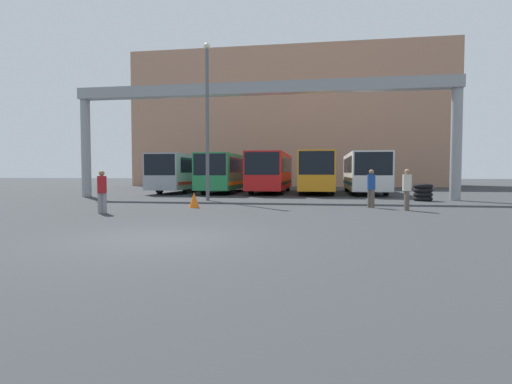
{
  "coord_description": "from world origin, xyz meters",
  "views": [
    {
      "loc": [
        3.82,
        -9.07,
        1.59
      ],
      "look_at": [
        -0.39,
        17.2,
        0.3
      ],
      "focal_mm": 28.0,
      "sensor_mm": 36.0,
      "label": 1
    }
  ],
  "objects_px": {
    "bus_slot_1": "(227,171)",
    "pedestrian_mid_left": "(102,191)",
    "bus_slot_4": "(365,171)",
    "pedestrian_near_center": "(407,189)",
    "bus_slot_0": "(187,171)",
    "lamp_post": "(207,116)",
    "bus_slot_2": "(271,170)",
    "pedestrian_near_left": "(371,187)",
    "bus_slot_3": "(317,170)",
    "tire_stack": "(423,192)",
    "traffic_cone": "(194,200)"
  },
  "relations": [
    {
      "from": "bus_slot_1",
      "to": "pedestrian_mid_left",
      "type": "bearing_deg",
      "value": -93.37
    },
    {
      "from": "bus_slot_4",
      "to": "pedestrian_near_center",
      "type": "height_order",
      "value": "bus_slot_4"
    },
    {
      "from": "bus_slot_0",
      "to": "lamp_post",
      "type": "bearing_deg",
      "value": -64.98
    },
    {
      "from": "bus_slot_4",
      "to": "lamp_post",
      "type": "relative_size",
      "value": 1.14
    },
    {
      "from": "bus_slot_4",
      "to": "lamp_post",
      "type": "xyz_separation_m",
      "value": [
        -9.7,
        -9.25,
        3.07
      ]
    },
    {
      "from": "bus_slot_0",
      "to": "bus_slot_2",
      "type": "bearing_deg",
      "value": -6.03
    },
    {
      "from": "bus_slot_1",
      "to": "pedestrian_near_left",
      "type": "xyz_separation_m",
      "value": [
        9.71,
        -12.61,
        -0.8
      ]
    },
    {
      "from": "bus_slot_1",
      "to": "bus_slot_3",
      "type": "distance_m",
      "value": 7.19
    },
    {
      "from": "bus_slot_3",
      "to": "lamp_post",
      "type": "xyz_separation_m",
      "value": [
        -6.11,
        -9.46,
        3.02
      ]
    },
    {
      "from": "bus_slot_0",
      "to": "lamp_post",
      "type": "distance_m",
      "value": 11.46
    },
    {
      "from": "bus_slot_3",
      "to": "pedestrian_mid_left",
      "type": "bearing_deg",
      "value": -115.55
    },
    {
      "from": "bus_slot_2",
      "to": "bus_slot_4",
      "type": "distance_m",
      "value": 7.18
    },
    {
      "from": "pedestrian_near_center",
      "to": "bus_slot_2",
      "type": "bearing_deg",
      "value": -150.33
    },
    {
      "from": "bus_slot_3",
      "to": "tire_stack",
      "type": "distance_m",
      "value": 9.95
    },
    {
      "from": "bus_slot_4",
      "to": "bus_slot_1",
      "type": "bearing_deg",
      "value": -179.92
    },
    {
      "from": "pedestrian_near_left",
      "to": "bus_slot_0",
      "type": "bearing_deg",
      "value": -175.85
    },
    {
      "from": "bus_slot_1",
      "to": "traffic_cone",
      "type": "bearing_deg",
      "value": -82.72
    },
    {
      "from": "tire_stack",
      "to": "bus_slot_1",
      "type": "bearing_deg",
      "value": 149.89
    },
    {
      "from": "bus_slot_1",
      "to": "lamp_post",
      "type": "bearing_deg",
      "value": -83.35
    },
    {
      "from": "bus_slot_3",
      "to": "bus_slot_4",
      "type": "bearing_deg",
      "value": -3.27
    },
    {
      "from": "bus_slot_4",
      "to": "traffic_cone",
      "type": "height_order",
      "value": "bus_slot_4"
    },
    {
      "from": "pedestrian_mid_left",
      "to": "pedestrian_near_left",
      "type": "height_order",
      "value": "pedestrian_near_left"
    },
    {
      "from": "bus_slot_1",
      "to": "lamp_post",
      "type": "xyz_separation_m",
      "value": [
        1.08,
        -9.24,
        3.09
      ]
    },
    {
      "from": "bus_slot_1",
      "to": "pedestrian_near_left",
      "type": "distance_m",
      "value": 15.94
    },
    {
      "from": "pedestrian_near_center",
      "to": "pedestrian_mid_left",
      "type": "xyz_separation_m",
      "value": [
        -12.01,
        -3.11,
        -0.03
      ]
    },
    {
      "from": "bus_slot_3",
      "to": "lamp_post",
      "type": "distance_m",
      "value": 11.66
    },
    {
      "from": "tire_stack",
      "to": "lamp_post",
      "type": "relative_size",
      "value": 0.12
    },
    {
      "from": "bus_slot_3",
      "to": "pedestrian_near_left",
      "type": "height_order",
      "value": "bus_slot_3"
    },
    {
      "from": "bus_slot_0",
      "to": "traffic_cone",
      "type": "xyz_separation_m",
      "value": [
        5.37,
        -14.66,
        -1.38
      ]
    },
    {
      "from": "bus_slot_2",
      "to": "pedestrian_near_center",
      "type": "bearing_deg",
      "value": -61.66
    },
    {
      "from": "bus_slot_4",
      "to": "pedestrian_mid_left",
      "type": "height_order",
      "value": "bus_slot_4"
    },
    {
      "from": "bus_slot_0",
      "to": "pedestrian_near_left",
      "type": "relative_size",
      "value": 6.67
    },
    {
      "from": "bus_slot_2",
      "to": "tire_stack",
      "type": "relative_size",
      "value": 9.67
    },
    {
      "from": "pedestrian_mid_left",
      "to": "traffic_cone",
      "type": "bearing_deg",
      "value": -153.75
    },
    {
      "from": "bus_slot_0",
      "to": "bus_slot_3",
      "type": "xyz_separation_m",
      "value": [
        10.77,
        -0.54,
        0.06
      ]
    },
    {
      "from": "bus_slot_2",
      "to": "lamp_post",
      "type": "height_order",
      "value": "lamp_post"
    },
    {
      "from": "pedestrian_near_left",
      "to": "bus_slot_2",
      "type": "bearing_deg",
      "value": 165.19
    },
    {
      "from": "pedestrian_mid_left",
      "to": "pedestrian_near_left",
      "type": "relative_size",
      "value": 0.97
    },
    {
      "from": "bus_slot_0",
      "to": "pedestrian_near_center",
      "type": "relative_size",
      "value": 6.65
    },
    {
      "from": "bus_slot_2",
      "to": "lamp_post",
      "type": "relative_size",
      "value": 1.13
    },
    {
      "from": "bus_slot_0",
      "to": "pedestrian_near_left",
      "type": "distance_m",
      "value": 18.88
    },
    {
      "from": "pedestrian_near_center",
      "to": "pedestrian_near_left",
      "type": "xyz_separation_m",
      "value": [
        -1.31,
        1.16,
        -0.0
      ]
    },
    {
      "from": "bus_slot_0",
      "to": "traffic_cone",
      "type": "distance_m",
      "value": 15.68
    },
    {
      "from": "bus_slot_0",
      "to": "pedestrian_mid_left",
      "type": "xyz_separation_m",
      "value": [
        2.6,
        -17.64,
        -0.83
      ]
    },
    {
      "from": "pedestrian_mid_left",
      "to": "pedestrian_near_left",
      "type": "distance_m",
      "value": 11.53
    },
    {
      "from": "pedestrian_near_center",
      "to": "tire_stack",
      "type": "bearing_deg",
      "value": 162.12
    },
    {
      "from": "pedestrian_near_center",
      "to": "tire_stack",
      "type": "height_order",
      "value": "pedestrian_near_center"
    },
    {
      "from": "bus_slot_0",
      "to": "bus_slot_4",
      "type": "relative_size",
      "value": 1.15
    },
    {
      "from": "bus_slot_3",
      "to": "pedestrian_near_left",
      "type": "distance_m",
      "value": 13.11
    },
    {
      "from": "bus_slot_2",
      "to": "pedestrian_near_left",
      "type": "bearing_deg",
      "value": -64.11
    }
  ]
}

